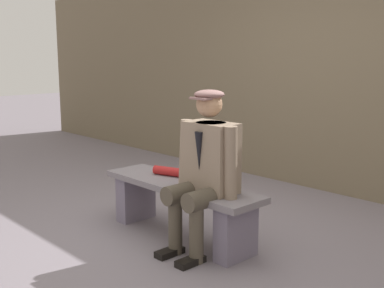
% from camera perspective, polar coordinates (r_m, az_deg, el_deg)
% --- Properties ---
extents(ground_plane, '(30.00, 30.00, 0.00)m').
position_cam_1_polar(ground_plane, '(4.27, -1.33, -10.76)').
color(ground_plane, slate).
extents(bench, '(1.58, 0.42, 0.48)m').
position_cam_1_polar(bench, '(4.16, -1.35, -6.68)').
color(bench, slate).
rests_on(bench, ground).
extents(seated_man, '(0.60, 0.57, 1.28)m').
position_cam_1_polar(seated_man, '(3.77, 1.53, -2.55)').
color(seated_man, gray).
rests_on(seated_man, ground).
extents(rolled_magazine, '(0.28, 0.16, 0.08)m').
position_cam_1_polar(rolled_magazine, '(4.35, -2.85, -3.20)').
color(rolled_magazine, '#B21E1E').
rests_on(rolled_magazine, bench).
extents(stadium_wall, '(12.00, 0.24, 2.57)m').
position_cam_1_polar(stadium_wall, '(5.75, 15.76, 7.49)').
color(stadium_wall, '#71624B').
rests_on(stadium_wall, ground).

